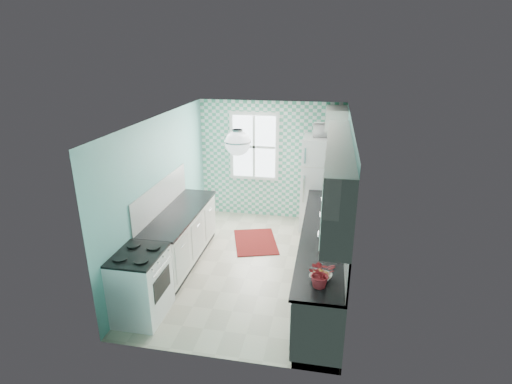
% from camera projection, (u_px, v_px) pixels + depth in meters
% --- Properties ---
extents(floor, '(3.00, 4.40, 0.02)m').
position_uv_depth(floor, '(250.00, 266.00, 6.84)').
color(floor, beige).
rests_on(floor, ground).
extents(ceiling, '(3.00, 4.40, 0.02)m').
position_uv_depth(ceiling, '(250.00, 119.00, 5.97)').
color(ceiling, white).
rests_on(ceiling, wall_back).
extents(wall_back, '(3.00, 0.02, 2.50)m').
position_uv_depth(wall_back, '(271.00, 161.00, 8.44)').
color(wall_back, '#67B1AA').
rests_on(wall_back, floor).
extents(wall_front, '(3.00, 0.02, 2.50)m').
position_uv_depth(wall_front, '(210.00, 268.00, 4.37)').
color(wall_front, '#67B1AA').
rests_on(wall_front, floor).
extents(wall_left, '(0.02, 4.40, 2.50)m').
position_uv_depth(wall_left, '(162.00, 191.00, 6.67)').
color(wall_left, '#67B1AA').
rests_on(wall_left, floor).
extents(wall_right, '(0.02, 4.40, 2.50)m').
position_uv_depth(wall_right, '(346.00, 204.00, 6.14)').
color(wall_right, '#67B1AA').
rests_on(wall_right, floor).
extents(accent_wall, '(3.00, 0.01, 2.50)m').
position_uv_depth(accent_wall, '(271.00, 161.00, 8.42)').
color(accent_wall, '#4CAB88').
rests_on(accent_wall, wall_back).
extents(window, '(1.04, 0.05, 1.44)m').
position_uv_depth(window, '(254.00, 147.00, 8.36)').
color(window, white).
rests_on(window, wall_back).
extents(backsplash_right, '(0.02, 3.60, 0.51)m').
position_uv_depth(backsplash_right, '(345.00, 217.00, 5.80)').
color(backsplash_right, white).
rests_on(backsplash_right, wall_right).
extents(backsplash_left, '(0.02, 2.15, 0.51)m').
position_uv_depth(backsplash_left, '(161.00, 196.00, 6.61)').
color(backsplash_left, white).
rests_on(backsplash_left, wall_left).
extents(upper_cabinets_right, '(0.33, 3.20, 0.90)m').
position_uv_depth(upper_cabinets_right, '(338.00, 174.00, 5.40)').
color(upper_cabinets_right, silver).
rests_on(upper_cabinets_right, wall_right).
extents(upper_cabinet_fridge, '(0.40, 0.74, 0.40)m').
position_uv_depth(upper_cabinet_fridge, '(337.00, 118.00, 7.52)').
color(upper_cabinet_fridge, silver).
rests_on(upper_cabinet_fridge, wall_right).
extents(ceiling_light, '(0.34, 0.34, 0.35)m').
position_uv_depth(ceiling_light, '(238.00, 143.00, 5.30)').
color(ceiling_light, silver).
rests_on(ceiling_light, ceiling).
extents(base_cabinets_right, '(0.60, 3.60, 0.90)m').
position_uv_depth(base_cabinets_right, '(322.00, 260.00, 6.10)').
color(base_cabinets_right, white).
rests_on(base_cabinets_right, floor).
extents(countertop_right, '(0.63, 3.60, 0.04)m').
position_uv_depth(countertop_right, '(323.00, 232.00, 5.94)').
color(countertop_right, black).
rests_on(countertop_right, base_cabinets_right).
extents(base_cabinets_left, '(0.60, 2.15, 0.90)m').
position_uv_depth(base_cabinets_left, '(181.00, 238.00, 6.82)').
color(base_cabinets_left, white).
rests_on(base_cabinets_left, floor).
extents(countertop_left, '(0.63, 2.15, 0.04)m').
position_uv_depth(countertop_left, '(180.00, 212.00, 6.66)').
color(countertop_left, black).
rests_on(countertop_left, base_cabinets_left).
extents(fridge, '(0.82, 0.81, 1.89)m').
position_uv_depth(fridge, '(322.00, 183.00, 7.98)').
color(fridge, white).
rests_on(fridge, floor).
extents(stove, '(0.63, 0.78, 0.94)m').
position_uv_depth(stove, '(141.00, 284.00, 5.42)').
color(stove, silver).
rests_on(stove, floor).
extents(sink, '(0.44, 0.37, 0.53)m').
position_uv_depth(sink, '(326.00, 207.00, 6.85)').
color(sink, silver).
rests_on(sink, countertop_right).
extents(rug, '(1.05, 1.27, 0.02)m').
position_uv_depth(rug, '(255.00, 242.00, 7.63)').
color(rug, maroon).
rests_on(rug, floor).
extents(dish_towel, '(0.04, 0.21, 0.32)m').
position_uv_depth(dish_towel, '(306.00, 231.00, 7.01)').
color(dish_towel, '#54B4A6').
rests_on(dish_towel, base_cabinets_right).
extents(fruit_bowl, '(0.32, 0.32, 0.06)m').
position_uv_depth(fruit_bowl, '(321.00, 277.00, 4.70)').
color(fruit_bowl, white).
rests_on(fruit_bowl, countertop_right).
extents(potted_plant, '(0.37, 0.34, 0.34)m').
position_uv_depth(potted_plant, '(321.00, 273.00, 4.51)').
color(potted_plant, '#B6061C').
rests_on(potted_plant, countertop_right).
extents(soap_bottle, '(0.10, 0.10, 0.20)m').
position_uv_depth(soap_bottle, '(329.00, 195.00, 7.10)').
color(soap_bottle, '#82AAB8').
rests_on(soap_bottle, countertop_right).
extents(microwave, '(0.47, 0.32, 0.26)m').
position_uv_depth(microwave, '(326.00, 130.00, 7.61)').
color(microwave, silver).
rests_on(microwave, fridge).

